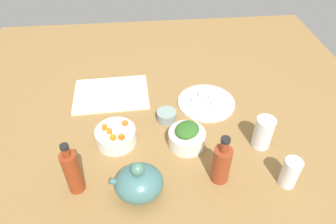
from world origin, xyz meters
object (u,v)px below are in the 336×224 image
bowl_greens (187,139)px  drinking_glass_1 (290,173)px  bottle_0 (221,163)px  cutting_board (111,94)px  bowl_carrots (116,136)px  plate_tofu (206,103)px  bowl_small_side (167,116)px  teapot (139,183)px  drinking_glass_0 (263,133)px  bottle_1 (72,171)px

bowl_greens → drinking_glass_1: (-31.51, 20.80, 2.34)cm
bottle_0 → bowl_greens: bearing=-61.5°
cutting_board → bowl_carrots: 30.17cm
bowl_carrots → cutting_board: bearing=-83.8°
plate_tofu → bowl_small_side: (18.52, 8.52, 1.48)cm
drinking_glass_1 → bottle_0: bearing=-10.6°
cutting_board → bowl_small_side: 30.44cm
bowl_greens → bowl_small_side: bowl_greens is taller
drinking_glass_1 → cutting_board: bearing=-41.6°
drinking_glass_1 → teapot: bearing=-1.0°
bowl_small_side → drinking_glass_0: drinking_glass_0 is taller
bowl_carrots → drinking_glass_1: size_ratio=1.38×
teapot → drinking_glass_1: teapot is taller
bottle_1 → drinking_glass_1: bottle_1 is taller
cutting_board → bowl_greens: (-30.06, 33.90, 2.73)cm
cutting_board → bottle_0: 64.28cm
bowl_small_side → bowl_carrots: bearing=28.0°
bowl_greens → bottle_1: (39.40, 15.99, 5.79)cm
bowl_carrots → teapot: teapot is taller
cutting_board → drinking_glass_0: size_ratio=2.59×
bowl_carrots → bowl_small_side: bowl_carrots is taller
drinking_glass_0 → bowl_small_side: bearing=-27.1°
plate_tofu → bowl_carrots: (39.04, 19.43, 2.56)cm
bowl_greens → plate_tofu: bearing=-117.5°
plate_tofu → bowl_greens: bearing=62.5°
teapot → bottle_0: size_ratio=0.88×
bottle_0 → drinking_glass_0: size_ratio=1.53×
plate_tofu → bowl_small_side: size_ratio=3.13×
bowl_small_side → teapot: (12.28, 34.85, 3.57)cm
cutting_board → bowl_carrots: size_ratio=2.18×
drinking_glass_1 → bowl_small_side: bearing=-43.4°
plate_tofu → teapot: teapot is taller
bowl_carrots → teapot: bearing=109.0°
bowl_carrots → drinking_glass_1: drinking_glass_1 is taller
plate_tofu → bottle_0: (3.22, 40.06, 7.36)cm
bottle_0 → drinking_glass_1: (-22.50, 4.20, -2.39)cm
bowl_small_side → teapot: 37.12cm
cutting_board → bowl_small_side: size_ratio=4.15×
bottle_0 → drinking_glass_0: 23.73cm
bowl_small_side → bottle_0: bearing=115.9°
cutting_board → bowl_greens: bowl_greens is taller
bowl_greens → drinking_glass_1: 37.83cm
bottle_1 → bowl_greens: bearing=-157.9°
bowl_greens → bowl_small_side: 16.25cm
plate_tofu → teapot: size_ratio=1.45×
bowl_carrots → bowl_small_side: size_ratio=1.90×
cutting_board → plate_tofu: 43.55cm
bowl_small_side → bottle_0: size_ratio=0.41×
cutting_board → bowl_small_side: bearing=141.4°
bowl_greens → teapot: size_ratio=0.80×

